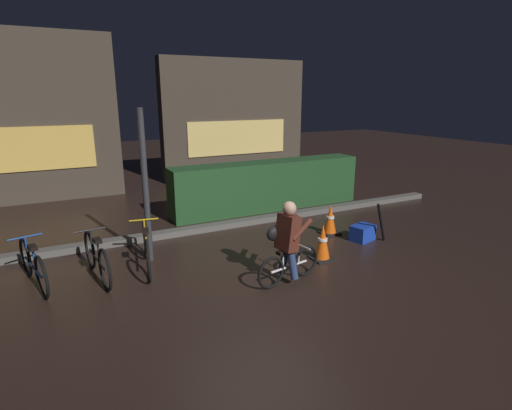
{
  "coord_description": "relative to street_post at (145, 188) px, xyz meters",
  "views": [
    {
      "loc": [
        -2.8,
        -5.25,
        2.71
      ],
      "look_at": [
        0.2,
        0.6,
        0.9
      ],
      "focal_mm": 28.24,
      "sensor_mm": 36.0,
      "label": 1
    }
  ],
  "objects": [
    {
      "name": "parked_bike_leftmost",
      "position": [
        -1.72,
        -0.21,
        -0.94
      ],
      "size": [
        0.49,
        1.5,
        0.71
      ],
      "rotation": [
        0.0,
        0.0,
        1.81
      ],
      "color": "black",
      "rests_on": "ground"
    },
    {
      "name": "blue_crate",
      "position": [
        3.84,
        -0.9,
        -1.11
      ],
      "size": [
        0.51,
        0.42,
        0.3
      ],
      "primitive_type": "cube",
      "rotation": [
        0.0,
        0.0,
        0.26
      ],
      "color": "#193DB7",
      "rests_on": "ground"
    },
    {
      "name": "traffic_cone_near",
      "position": [
        2.61,
        -1.3,
        -0.96
      ],
      "size": [
        0.36,
        0.36,
        0.62
      ],
      "color": "black",
      "rests_on": "ground"
    },
    {
      "name": "ground_plane",
      "position": [
        1.5,
        -1.2,
        -1.26
      ],
      "size": [
        40.0,
        40.0,
        0.0
      ],
      "primitive_type": "plane",
      "color": "black"
    },
    {
      "name": "street_post",
      "position": [
        0.0,
        0.0,
        0.0
      ],
      "size": [
        0.1,
        0.1,
        2.52
      ],
      "primitive_type": "cylinder",
      "color": "#2D2D33",
      "rests_on": "ground"
    },
    {
      "name": "storefront_right",
      "position": [
        4.28,
        6.0,
        0.65
      ],
      "size": [
        4.93,
        0.54,
        3.83
      ],
      "color": "#42382D",
      "rests_on": "ground"
    },
    {
      "name": "hedge_row",
      "position": [
        3.3,
        1.9,
        -0.68
      ],
      "size": [
        4.8,
        0.7,
        1.16
      ],
      "primitive_type": "cube",
      "color": "#214723",
      "rests_on": "ground"
    },
    {
      "name": "closed_umbrella",
      "position": [
        4.05,
        -1.15,
        -0.86
      ],
      "size": [
        0.39,
        0.17,
        0.79
      ],
      "primitive_type": "cylinder",
      "rotation": [
        0.0,
        0.43,
        3.47
      ],
      "color": "black",
      "rests_on": "ground"
    },
    {
      "name": "cyclist",
      "position": [
        1.63,
        -1.75,
        -0.63
      ],
      "size": [
        1.17,
        0.5,
        1.25
      ],
      "rotation": [
        0.0,
        0.0,
        0.19
      ],
      "color": "black",
      "rests_on": "ground"
    },
    {
      "name": "sidewalk_curb",
      "position": [
        1.5,
        1.0,
        -1.2
      ],
      "size": [
        12.0,
        0.24,
        0.12
      ],
      "primitive_type": "cube",
      "color": "#56544F",
      "rests_on": "ground"
    },
    {
      "name": "parked_bike_left_mid",
      "position": [
        -0.87,
        -0.34,
        -0.93
      ],
      "size": [
        0.46,
        1.55,
        0.72
      ],
      "rotation": [
        0.0,
        0.0,
        1.69
      ],
      "color": "black",
      "rests_on": "ground"
    },
    {
      "name": "traffic_cone_far",
      "position": [
        3.53,
        -0.29,
        -0.97
      ],
      "size": [
        0.36,
        0.36,
        0.6
      ],
      "color": "black",
      "rests_on": "ground"
    },
    {
      "name": "parked_bike_center_left",
      "position": [
        -0.12,
        -0.31,
        -0.92
      ],
      "size": [
        0.46,
        1.61,
        0.75
      ],
      "rotation": [
        0.0,
        0.0,
        1.4
      ],
      "color": "black",
      "rests_on": "ground"
    },
    {
      "name": "storefront_left",
      "position": [
        -1.82,
        5.3,
        0.85
      ],
      "size": [
        4.53,
        0.54,
        4.25
      ],
      "color": "#42382D",
      "rests_on": "ground"
    }
  ]
}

